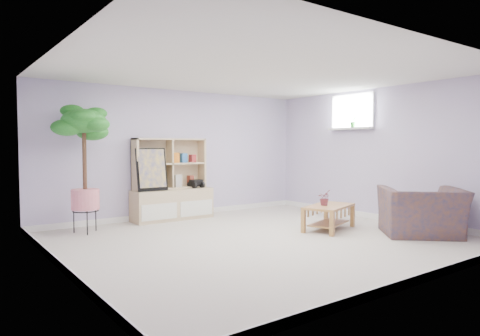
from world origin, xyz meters
TOP-DOWN VIEW (x-y plane):
  - floor at (0.00, 0.00)m, footprint 5.50×5.00m
  - ceiling at (0.00, 0.00)m, footprint 5.50×5.00m
  - walls at (0.00, 0.00)m, footprint 5.51×5.01m
  - baseboard at (0.00, 0.00)m, footprint 5.50×5.00m
  - window at (2.73, 0.60)m, footprint 0.10×0.98m
  - window_sill at (2.67, 0.60)m, footprint 0.14×1.00m
  - storage_unit at (-0.28, 2.24)m, footprint 1.49×0.50m
  - poster at (-0.72, 2.17)m, footprint 0.55×0.14m
  - toy_truck at (0.20, 2.20)m, footprint 0.36×0.27m
  - coffee_table at (1.31, -0.11)m, footprint 1.09×0.83m
  - table_plant at (1.24, -0.07)m, footprint 0.29×0.28m
  - floor_tree at (-1.93, 1.93)m, footprint 0.94×0.94m
  - armchair at (2.07, -1.25)m, footprint 1.48×1.47m
  - sill_plant at (2.67, 0.53)m, footprint 0.12×0.10m

SIDE VIEW (x-z plane):
  - floor at x=0.00m, z-range -0.01..0.01m
  - baseboard at x=0.00m, z-range 0.00..0.10m
  - coffee_table at x=1.31m, z-range 0.00..0.40m
  - armchair at x=2.07m, z-range 0.00..0.83m
  - table_plant at x=1.24m, z-range 0.40..0.64m
  - toy_truck at x=0.20m, z-range 0.56..0.73m
  - storage_unit at x=-0.28m, z-range 0.00..1.49m
  - poster at x=-0.72m, z-range 0.56..1.31m
  - floor_tree at x=-1.93m, z-range 0.00..1.99m
  - walls at x=0.00m, z-range 0.00..2.40m
  - window_sill at x=2.67m, z-range 1.66..1.70m
  - sill_plant at x=2.67m, z-range 1.70..1.92m
  - window at x=2.73m, z-range 1.66..2.34m
  - ceiling at x=0.00m, z-range 2.40..2.40m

